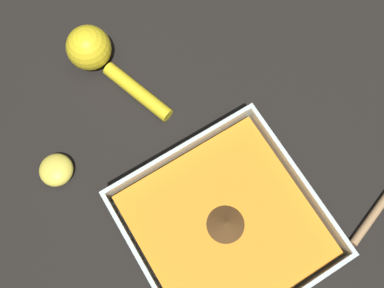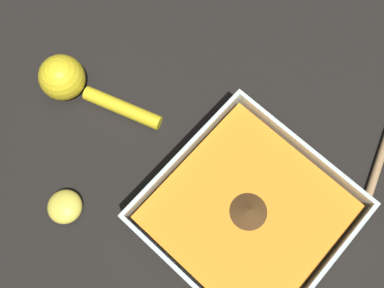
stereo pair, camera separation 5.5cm
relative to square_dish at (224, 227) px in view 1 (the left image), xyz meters
The scene contains 4 objects.
ground_plane 0.06m from the square_dish, 112.89° to the right, with size 4.00×4.00×0.00m, color black.
square_dish is the anchor object (origin of this frame).
lemon_squeezer 0.33m from the square_dish, 85.33° to the right, with size 0.10×0.19×0.07m.
lemon_half 0.26m from the square_dish, 50.52° to the right, with size 0.05×0.05×0.03m.
Camera 1 is at (0.10, 0.09, 0.66)m, focal length 42.00 mm.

